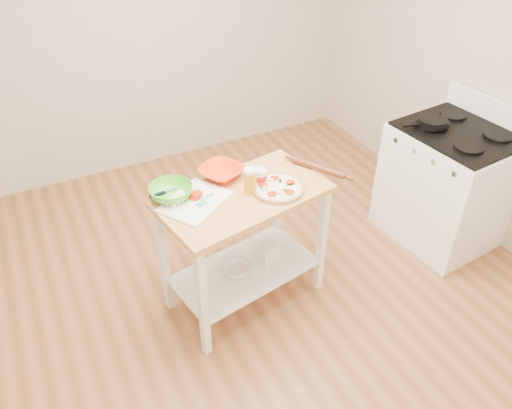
{
  "coord_description": "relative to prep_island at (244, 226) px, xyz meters",
  "views": [
    {
      "loc": [
        -1.16,
        -2.13,
        2.67
      ],
      "look_at": [
        -0.04,
        0.07,
        0.84
      ],
      "focal_mm": 35.0,
      "sensor_mm": 36.0,
      "label": 1
    }
  ],
  "objects": [
    {
      "name": "room_shell",
      "position": [
        0.09,
        -0.13,
        0.71
      ],
      "size": [
        4.04,
        4.54,
        2.74
      ],
      "color": "#9E643A",
      "rests_on": "ground"
    },
    {
      "name": "prep_island",
      "position": [
        0.0,
        0.0,
        0.0
      ],
      "size": [
        1.13,
        0.74,
        0.9
      ],
      "rotation": [
        0.0,
        0.0,
        0.17
      ],
      "color": "tan",
      "rests_on": "ground"
    },
    {
      "name": "gas_stove",
      "position": [
        1.73,
        -0.06,
        -0.17
      ],
      "size": [
        0.78,
        0.89,
        1.11
      ],
      "rotation": [
        0.0,
        0.0,
        0.09
      ],
      "color": "white",
      "rests_on": "ground"
    },
    {
      "name": "skillet",
      "position": [
        1.59,
        0.09,
        0.33
      ],
      "size": [
        0.36,
        0.23,
        0.03
      ],
      "rotation": [
        0.0,
        0.0,
        -0.22
      ],
      "color": "black",
      "rests_on": "gas_stove"
    },
    {
      "name": "pizza",
      "position": [
        0.21,
        -0.06,
        0.27
      ],
      "size": [
        0.32,
        0.32,
        0.05
      ],
      "rotation": [
        0.0,
        0.0,
        -0.23
      ],
      "color": "tan",
      "rests_on": "prep_island"
    },
    {
      "name": "cutting_board",
      "position": [
        -0.3,
        0.05,
        0.27
      ],
      "size": [
        0.5,
        0.47,
        0.04
      ],
      "rotation": [
        0.0,
        0.0,
        0.57
      ],
      "color": "white",
      "rests_on": "prep_island"
    },
    {
      "name": "spatula",
      "position": [
        -0.25,
        0.03,
        0.27
      ],
      "size": [
        0.14,
        0.1,
        0.01
      ],
      "rotation": [
        0.0,
        0.0,
        0.34
      ],
      "color": "teal",
      "rests_on": "cutting_board"
    },
    {
      "name": "knife",
      "position": [
        -0.44,
        0.21,
        0.28
      ],
      "size": [
        0.27,
        0.05,
        0.01
      ],
      "rotation": [
        0.0,
        0.0,
        0.07
      ],
      "color": "silver",
      "rests_on": "cutting_board"
    },
    {
      "name": "orange_bowl",
      "position": [
        -0.04,
        0.24,
        0.29
      ],
      "size": [
        0.36,
        0.36,
        0.07
      ],
      "primitive_type": "imported",
      "rotation": [
        0.0,
        0.0,
        0.49
      ],
      "color": "#FE3A0F",
      "rests_on": "prep_island"
    },
    {
      "name": "green_bowl",
      "position": [
        -0.41,
        0.16,
        0.3
      ],
      "size": [
        0.32,
        0.32,
        0.08
      ],
      "primitive_type": "imported",
      "rotation": [
        0.0,
        0.0,
        -0.24
      ],
      "color": "#53C12D",
      "rests_on": "prep_island"
    },
    {
      "name": "beer_pint",
      "position": [
        0.05,
        -0.0,
        0.34
      ],
      "size": [
        0.08,
        0.08,
        0.16
      ],
      "color": "gold",
      "rests_on": "prep_island"
    },
    {
      "name": "yogurt_tub",
      "position": [
        0.14,
        0.05,
        0.31
      ],
      "size": [
        0.09,
        0.09,
        0.19
      ],
      "color": "white",
      "rests_on": "prep_island"
    },
    {
      "name": "rolling_pin",
      "position": [
        0.55,
        0.01,
        0.28
      ],
      "size": [
        0.22,
        0.35,
        0.04
      ],
      "primitive_type": "cylinder",
      "rotation": [
        1.57,
        0.0,
        0.51
      ],
      "color": "#623016",
      "rests_on": "prep_island"
    },
    {
      "name": "shelf_glass_bowl",
      "position": [
        -0.06,
        -0.0,
        -0.35
      ],
      "size": [
        0.23,
        0.23,
        0.06
      ],
      "primitive_type": "imported",
      "rotation": [
        0.0,
        0.0,
        0.15
      ],
      "color": "silver",
      "rests_on": "prep_island"
    },
    {
      "name": "shelf_bin",
      "position": [
        0.19,
        0.03,
        -0.32
      ],
      "size": [
        0.15,
        0.15,
        0.13
      ],
      "primitive_type": "cube",
      "rotation": [
        0.0,
        0.0,
        0.17
      ],
      "color": "white",
      "rests_on": "prep_island"
    }
  ]
}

